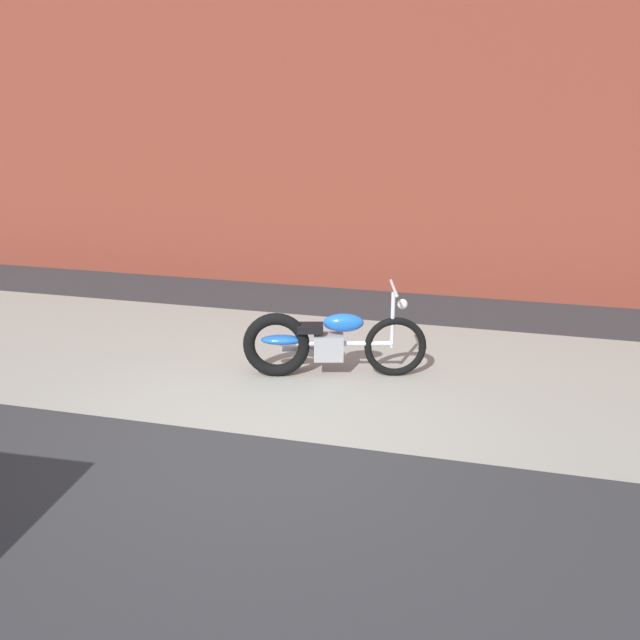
# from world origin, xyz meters

# --- Properties ---
(ground_plane) EXTENTS (80.00, 80.00, 0.00)m
(ground_plane) POSITION_xyz_m (0.00, 0.00, 0.00)
(ground_plane) COLOR #2D2D30
(sidewalk_slab) EXTENTS (36.00, 3.50, 0.01)m
(sidewalk_slab) POSITION_xyz_m (0.00, 1.75, 0.00)
(sidewalk_slab) COLOR gray
(sidewalk_slab) RESTS_ON ground
(brick_building_wall) EXTENTS (36.00, 0.50, 5.58)m
(brick_building_wall) POSITION_xyz_m (0.00, 5.20, 2.79)
(brick_building_wall) COLOR brown
(brick_building_wall) RESTS_ON ground
(motorcycle_blue) EXTENTS (1.97, 0.76, 1.03)m
(motorcycle_blue) POSITION_xyz_m (0.19, 1.50, 0.40)
(motorcycle_blue) COLOR black
(motorcycle_blue) RESTS_ON ground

